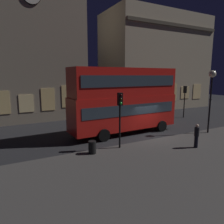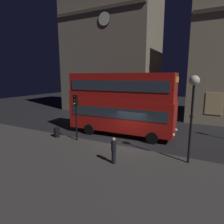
{
  "view_description": "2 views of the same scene",
  "coord_description": "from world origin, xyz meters",
  "views": [
    {
      "loc": [
        -11.01,
        -13.59,
        5.08
      ],
      "look_at": [
        -3.24,
        1.12,
        2.19
      ],
      "focal_mm": 33.6,
      "sensor_mm": 36.0,
      "label": 1
    },
    {
      "loc": [
        5.74,
        -13.84,
        5.48
      ],
      "look_at": [
        -1.78,
        0.69,
        2.38
      ],
      "focal_mm": 30.6,
      "sensor_mm": 36.0,
      "label": 2
    }
  ],
  "objects": [
    {
      "name": "pedestrian",
      "position": [
        0.73,
        -3.93,
        0.98
      ],
      "size": [
        0.33,
        0.33,
        1.67
      ],
      "rotation": [
        0.0,
        0.0,
        6.28
      ],
      "color": "black",
      "rests_on": "sidewalk_slab"
    },
    {
      "name": "traffic_light_far_side",
      "position": [
        8.61,
        4.7,
        2.78
      ],
      "size": [
        0.35,
        0.38,
        3.86
      ],
      "rotation": [
        0.0,
        0.0,
        3.01
      ],
      "color": "black",
      "rests_on": "ground"
    },
    {
      "name": "double_decker_bus",
      "position": [
        -1.55,
        2.0,
        3.17
      ],
      "size": [
        10.0,
        3.04,
        5.73
      ],
      "rotation": [
        0.0,
        0.0,
        0.04
      ],
      "color": "red",
      "rests_on": "ground"
    },
    {
      "name": "building_with_clock",
      "position": [
        -8.81,
        14.22,
        9.0
      ],
      "size": [
        14.01,
        8.94,
        17.99
      ],
      "color": "gray",
      "rests_on": "ground"
    },
    {
      "name": "litter_bin",
      "position": [
        -6.12,
        -1.6,
        0.53
      ],
      "size": [
        0.5,
        0.5,
        0.83
      ],
      "primitive_type": "cylinder",
      "color": "black",
      "rests_on": "sidewalk_slab"
    },
    {
      "name": "traffic_light_near_kerb",
      "position": [
        -4.01,
        -1.49,
        2.89
      ],
      "size": [
        0.34,
        0.37,
        3.84
      ],
      "rotation": [
        0.0,
        0.0,
        -0.09
      ],
      "color": "black",
      "rests_on": "sidewalk_slab"
    },
    {
      "name": "building_plain_facade",
      "position": [
        11.41,
        13.98,
        7.17
      ],
      "size": [
        16.45,
        8.68,
        14.33
      ],
      "color": "tan",
      "rests_on": "ground"
    },
    {
      "name": "sidewalk_slab",
      "position": [
        0.0,
        -5.71,
        0.06
      ],
      "size": [
        44.0,
        9.52,
        0.12
      ],
      "primitive_type": "cube",
      "color": "#423F3D",
      "rests_on": "ground"
    },
    {
      "name": "street_lamp",
      "position": [
        4.84,
        -1.7,
        4.38
      ],
      "size": [
        0.6,
        0.6,
        5.4
      ],
      "color": "black",
      "rests_on": "sidewalk_slab"
    },
    {
      "name": "ground_plane",
      "position": [
        0.0,
        0.0,
        0.0
      ],
      "size": [
        80.0,
        80.0,
        0.0
      ],
      "primitive_type": "plane",
      "color": "#232326"
    }
  ]
}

